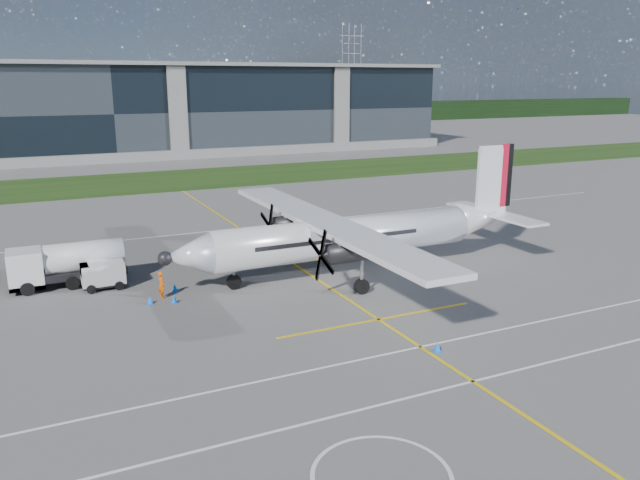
% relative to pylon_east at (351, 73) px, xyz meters
% --- Properties ---
extents(ground, '(400.00, 400.00, 0.00)m').
position_rel_pylon_east_xyz_m(ground, '(-85.00, -110.00, -15.00)').
color(ground, '#5F5D5A').
rests_on(ground, ground).
extents(grass_strip, '(400.00, 18.00, 0.04)m').
position_rel_pylon_east_xyz_m(grass_strip, '(-85.00, -102.00, -14.98)').
color(grass_strip, '#1D390F').
rests_on(grass_strip, ground).
extents(terminal_building, '(120.00, 20.00, 15.00)m').
position_rel_pylon_east_xyz_m(terminal_building, '(-85.00, -70.00, -7.50)').
color(terminal_building, black).
rests_on(terminal_building, ground).
extents(tree_line, '(400.00, 6.00, 6.00)m').
position_rel_pylon_east_xyz_m(tree_line, '(-85.00, -10.00, -12.00)').
color(tree_line, black).
rests_on(tree_line, ground).
extents(pylon_east, '(9.00, 4.60, 30.00)m').
position_rel_pylon_east_xyz_m(pylon_east, '(0.00, 0.00, 0.00)').
color(pylon_east, gray).
rests_on(pylon_east, ground).
extents(yellow_taxiway_centerline, '(0.20, 70.00, 0.01)m').
position_rel_pylon_east_xyz_m(yellow_taxiway_centerline, '(-82.00, -140.00, -14.99)').
color(yellow_taxiway_centerline, yellow).
rests_on(yellow_taxiway_centerline, ground).
extents(white_lane_line, '(90.00, 0.15, 0.01)m').
position_rel_pylon_east_xyz_m(white_lane_line, '(-85.00, -164.00, -14.99)').
color(white_lane_line, white).
rests_on(white_lane_line, ground).
extents(turboprop_aircraft, '(26.15, 27.12, 8.14)m').
position_rel_pylon_east_xyz_m(turboprop_aircraft, '(-78.81, -147.69, -10.93)').
color(turboprop_aircraft, white).
rests_on(turboprop_aircraft, ground).
extents(fuel_tanker_truck, '(7.32, 2.38, 2.74)m').
position_rel_pylon_east_xyz_m(fuel_tanker_truck, '(-97.29, -142.38, -13.63)').
color(fuel_tanker_truck, silver).
rests_on(fuel_tanker_truck, ground).
extents(baggage_tug, '(2.75, 1.65, 1.65)m').
position_rel_pylon_east_xyz_m(baggage_tug, '(-94.86, -144.00, -14.17)').
color(baggage_tug, silver).
rests_on(baggage_tug, ground).
extents(ground_crew_person, '(0.63, 0.82, 1.88)m').
position_rel_pylon_east_xyz_m(ground_crew_person, '(-91.93, -147.37, -14.06)').
color(ground_crew_person, '#F25907').
rests_on(ground_crew_person, ground).
extents(safety_cone_fwd, '(0.36, 0.36, 0.50)m').
position_rel_pylon_east_xyz_m(safety_cone_fwd, '(-92.79, -148.11, -14.75)').
color(safety_cone_fwd, blue).
rests_on(safety_cone_fwd, ground).
extents(safety_cone_portwing, '(0.36, 0.36, 0.50)m').
position_rel_pylon_east_xyz_m(safety_cone_portwing, '(-81.55, -160.79, -14.75)').
color(safety_cone_portwing, blue).
rests_on(safety_cone_portwing, ground).
extents(safety_cone_stbdwing, '(0.36, 0.36, 0.50)m').
position_rel_pylon_east_xyz_m(safety_cone_stbdwing, '(-81.72, -134.12, -14.75)').
color(safety_cone_stbdwing, blue).
rests_on(safety_cone_stbdwing, ground).
extents(safety_cone_nose_port, '(0.36, 0.36, 0.50)m').
position_rel_pylon_east_xyz_m(safety_cone_nose_port, '(-91.48, -148.56, -14.75)').
color(safety_cone_nose_port, blue).
rests_on(safety_cone_nose_port, ground).
extents(safety_cone_nose_stbd, '(0.36, 0.36, 0.50)m').
position_rel_pylon_east_xyz_m(safety_cone_nose_stbd, '(-90.99, -146.57, -14.75)').
color(safety_cone_nose_stbd, blue).
rests_on(safety_cone_nose_stbd, ground).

